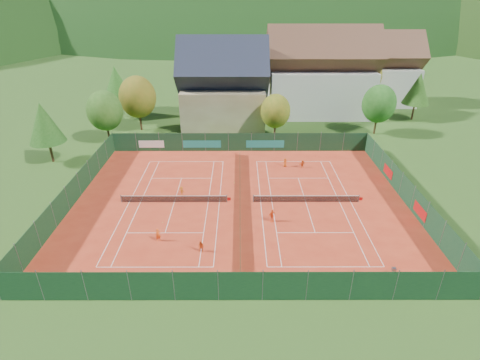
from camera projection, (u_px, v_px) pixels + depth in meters
name	position (u px, v px, depth m)	size (l,w,h in m)	color
ground	(240.00, 202.00, 45.49)	(600.00, 600.00, 0.00)	#274C17
clay_pad	(240.00, 202.00, 45.48)	(40.00, 32.00, 0.01)	#B9321B
court_markings_left	(174.00, 202.00, 45.46)	(11.03, 23.83, 0.00)	white
court_markings_right	(306.00, 202.00, 45.49)	(11.03, 23.83, 0.00)	white
tennis_net_left	(175.00, 199.00, 45.24)	(13.30, 0.10, 1.02)	#59595B
tennis_net_right	(307.00, 198.00, 45.26)	(13.30, 0.10, 1.02)	#59595B
court_divider	(240.00, 199.00, 45.25)	(0.03, 28.80, 1.00)	#12321C
fence_north	(237.00, 142.00, 59.02)	(40.00, 0.10, 3.00)	#143920
fence_south	(240.00, 286.00, 30.58)	(40.00, 0.04, 3.00)	#14381D
fence_west	(73.00, 191.00, 44.76)	(0.04, 32.00, 3.00)	#153B1D
fence_east	(406.00, 191.00, 44.88)	(0.09, 32.00, 3.00)	#153A20
chalet	(224.00, 88.00, 69.10)	(16.20, 12.00, 16.00)	#C7B78C
hotel_block_a	(320.00, 77.00, 74.11)	(21.60, 11.00, 17.25)	silver
hotel_block_b	(377.00, 73.00, 81.59)	(17.28, 10.00, 15.50)	silver
tree_west_front	(105.00, 111.00, 60.75)	(5.72, 5.72, 8.69)	#48301A
tree_west_mid	(138.00, 97.00, 65.77)	(6.44, 6.44, 9.78)	#4E301B
tree_west_back	(116.00, 83.00, 72.57)	(5.60, 5.60, 10.00)	#442818
tree_center	(275.00, 111.00, 62.88)	(5.01, 5.01, 7.60)	#482A1A
tree_east_front	(379.00, 104.00, 64.37)	(5.72, 5.72, 8.69)	#483219
tree_east_mid	(418.00, 89.00, 71.19)	(5.04, 5.04, 9.00)	#4B2C1B
tree_west_side	(44.00, 123.00, 53.32)	(5.04, 5.04, 9.00)	#4D301B
tree_east_back	(364.00, 76.00, 77.97)	(7.15, 7.15, 10.86)	#412717
mountain_backdrop	(279.00, 85.00, 271.17)	(820.00, 530.00, 242.00)	black
ball_hopper	(394.00, 269.00, 33.81)	(0.34, 0.34, 0.80)	slate
loose_ball_0	(163.00, 222.00, 41.51)	(0.07, 0.07, 0.07)	#CCD833
loose_ball_1	(285.00, 259.00, 35.90)	(0.07, 0.07, 0.07)	#CCD833
loose_ball_2	(234.00, 183.00, 49.91)	(0.07, 0.07, 0.07)	#CCD833
loose_ball_3	(221.00, 164.00, 55.17)	(0.07, 0.07, 0.07)	#CCD833
loose_ball_4	(301.00, 207.00, 44.33)	(0.07, 0.07, 0.07)	#CCD833
player_left_near	(158.00, 235.00, 38.24)	(0.53, 0.35, 1.46)	#F25315
player_left_mid	(201.00, 247.00, 36.60)	(0.63, 0.49, 1.30)	#CE4012
player_left_far	(182.00, 191.00, 46.71)	(0.79, 0.45, 1.22)	#DA6013
player_right_near	(272.00, 215.00, 41.39)	(0.92, 0.38, 1.58)	#F34D15
player_right_far_a	(285.00, 162.00, 54.22)	(0.63, 0.41, 1.30)	#D55112
player_right_far_b	(302.00, 164.00, 53.86)	(1.12, 0.36, 1.20)	#E85014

